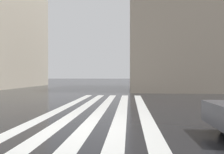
{
  "coord_description": "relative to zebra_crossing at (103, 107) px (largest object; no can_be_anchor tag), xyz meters",
  "views": [
    {
      "loc": [
        -6.51,
        -1.43,
        1.63
      ],
      "look_at": [
        7.44,
        -0.25,
        1.55
      ],
      "focal_mm": 33.04,
      "sensor_mm": 36.0,
      "label": 1
    }
  ],
  "objects": [
    {
      "name": "ground_plane",
      "position": [
        -4.0,
        0.08,
        -0.0
      ],
      "size": [
        220.0,
        220.0,
        0.0
      ],
      "primitive_type": "plane",
      "color": "black"
    },
    {
      "name": "zebra_crossing",
      "position": [
        0.0,
        0.0,
        0.0
      ],
      "size": [
        13.0,
        4.5,
        0.01
      ],
      "color": "silver",
      "rests_on": "ground_plane"
    }
  ]
}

